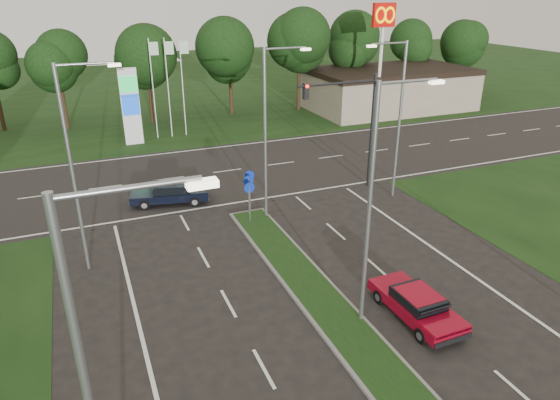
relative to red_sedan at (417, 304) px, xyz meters
name	(u,v)px	position (x,y,z in m)	size (l,w,h in m)	color
verge_far	(145,92)	(-2.86, 49.57, -0.60)	(160.00, 50.00, 0.02)	black
cross_road	(213,173)	(-2.86, 18.57, -0.60)	(160.00, 12.00, 0.02)	black
median_kerb	(371,359)	(-2.86, -1.43, -0.54)	(2.00, 26.00, 0.12)	slate
commercial_building	(389,89)	(19.14, 30.57, 1.40)	(16.00, 9.00, 4.00)	gray
streetlight_median_near	(375,197)	(-1.86, 0.57, 4.48)	(2.53, 0.22, 9.00)	gray
streetlight_median_far	(269,127)	(-1.86, 10.57, 4.48)	(2.53, 0.22, 9.00)	gray
streetlight_left_far	(76,160)	(-11.16, 8.57, 4.48)	(2.53, 0.22, 9.00)	gray
streetlight_right_far	(397,113)	(5.94, 10.57, 4.48)	(2.53, 0.22, 9.00)	gray
traffic_signal	(354,115)	(4.33, 12.57, 4.05)	(5.10, 0.42, 7.00)	black
median_signs	(249,188)	(-2.86, 10.97, 1.11)	(1.16, 1.76, 2.38)	gray
gas_pylon	(133,104)	(-6.64, 27.62, 2.59)	(5.80, 1.26, 8.00)	silver
mcdonalds_sign	(383,32)	(15.14, 26.55, 7.38)	(2.20, 0.47, 10.40)	silver
treeline_far	(163,45)	(-2.76, 34.51, 6.23)	(6.00, 6.00, 9.90)	black
red_sedan	(417,304)	(0.00, 0.00, 0.00)	(1.76, 4.11, 1.12)	maroon
navy_sedan	(170,193)	(-6.51, 14.57, 0.05)	(4.67, 2.70, 1.21)	black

